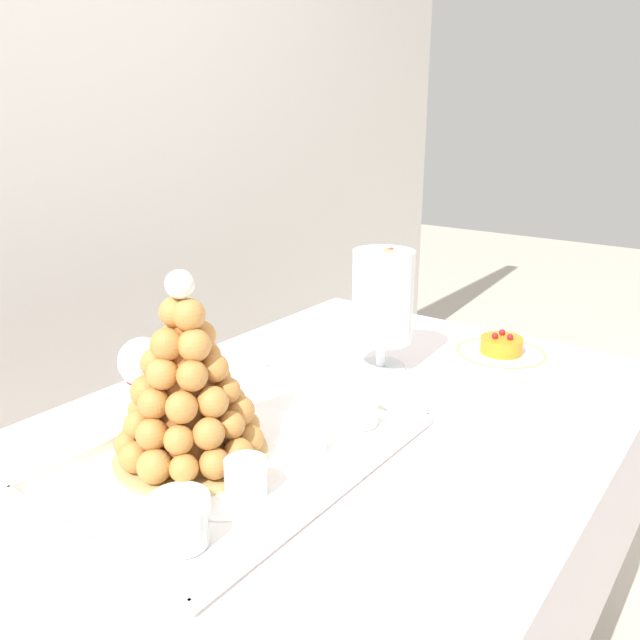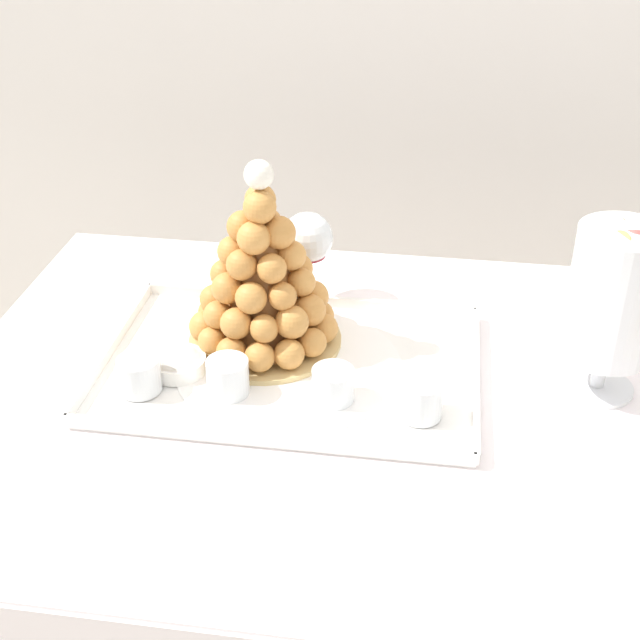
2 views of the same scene
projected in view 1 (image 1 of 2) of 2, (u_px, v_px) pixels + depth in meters
buffet_table at (323, 484)px, 1.13m from camera, size 1.31×0.87×0.79m
serving_tray at (241, 456)px, 0.99m from camera, size 0.55×0.37×0.02m
croquembouche at (187, 391)px, 0.95m from camera, size 0.23×0.23×0.30m
dessert_cup_left at (183, 527)px, 0.78m from camera, size 0.06×0.06×0.05m
dessert_cup_mid_left at (246, 479)px, 0.88m from camera, size 0.06×0.06×0.05m
dessert_cup_centre at (308, 437)px, 1.00m from camera, size 0.06×0.06×0.05m
dessert_cup_mid_right at (360, 410)px, 1.08m from camera, size 0.06×0.06×0.05m
creme_brulee_ramekin at (177, 504)px, 0.85m from camera, size 0.08×0.08×0.02m
macaron_goblet at (382, 298)px, 1.30m from camera, size 0.12×0.12×0.26m
fruit_tart_plate at (501, 350)px, 1.41m from camera, size 0.20×0.20×0.05m
wine_glass at (143, 365)px, 1.08m from camera, size 0.08×0.08×0.16m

